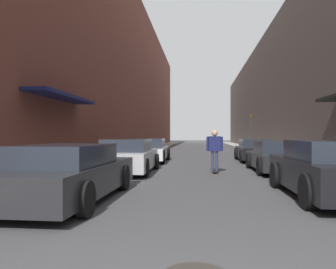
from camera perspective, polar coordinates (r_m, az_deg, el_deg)
The scene contains 13 objects.
ground at distance 26.06m, azimuth 5.73°, elevation -3.26°, with size 135.41×135.41×0.00m, color #424244.
curb_strip_left at distance 32.55m, azimuth -2.89°, elevation -2.53°, with size 1.80×61.55×0.12m.
curb_strip_right at distance 32.58m, azimuth 14.26°, elevation -2.53°, with size 1.80×61.55×0.12m.
building_row_left at distance 33.59m, azimuth -7.87°, elevation 10.01°, with size 4.90×61.55×14.68m.
building_row_right at distance 33.34m, azimuth 19.22°, elevation 6.62°, with size 4.90×61.55×10.67m.
parked_car_left_0 at distance 7.45m, azimuth -16.80°, elevation -6.48°, with size 1.89×4.69×1.22m.
parked_car_left_1 at distance 12.56m, azimuth -6.89°, elevation -3.79°, with size 1.92×4.48×1.28m.
parked_car_left_2 at distance 17.63m, azimuth -3.50°, elevation -2.76°, with size 2.07×4.50×1.25m.
parked_car_right_0 at distance 8.31m, azimuth 26.39°, elevation -5.53°, with size 1.97×4.25×1.30m.
parked_car_right_1 at distance 13.35m, azimuth 18.60°, elevation -3.72°, with size 1.98×4.28×1.21m.
parked_car_right_2 at distance 18.46m, azimuth 14.87°, elevation -2.70°, with size 1.88×4.16×1.21m.
skateboarder at distance 12.49m, azimuth 8.13°, elevation -2.09°, with size 0.62×0.78×1.62m.
traffic_light at distance 30.73m, azimuth 14.18°, elevation 1.27°, with size 0.16×0.22×3.30m.
Camera 1 is at (-0.10, -1.40, 1.42)m, focal length 35.00 mm.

